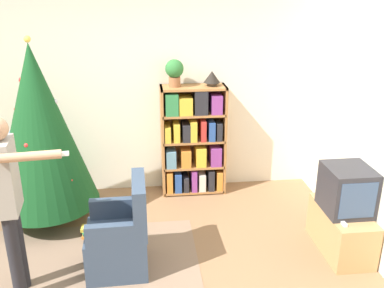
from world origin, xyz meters
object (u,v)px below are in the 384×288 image
(standing_person, at_px, (8,195))
(potted_plant, at_px, (174,71))
(christmas_tree, at_px, (39,128))
(table_lamp, at_px, (212,77))
(armchair, at_px, (121,238))
(bookshelf, at_px, (193,140))
(television, at_px, (347,190))

(standing_person, relative_size, potted_plant, 4.96)
(christmas_tree, height_order, table_lamp, christmas_tree)
(standing_person, height_order, potted_plant, potted_plant)
(standing_person, height_order, table_lamp, standing_person)
(armchair, distance_m, standing_person, 1.10)
(bookshelf, xyz_separation_m, standing_person, (-1.72, -1.80, 0.26))
(armchair, xyz_separation_m, potted_plant, (0.64, 1.55, 1.27))
(television, height_order, potted_plant, potted_plant)
(television, relative_size, standing_person, 0.29)
(armchair, bearing_deg, christmas_tree, -140.82)
(bookshelf, bearing_deg, television, -48.10)
(table_lamp, bearing_deg, bookshelf, -178.33)
(standing_person, xyz_separation_m, table_lamp, (1.95, 1.81, 0.54))
(armchair, xyz_separation_m, standing_person, (-0.86, -0.26, 0.64))
(armchair, distance_m, table_lamp, 2.23)
(christmas_tree, height_order, potted_plant, christmas_tree)
(christmas_tree, xyz_separation_m, potted_plant, (1.51, 0.53, 0.48))
(armchair, height_order, potted_plant, potted_plant)
(standing_person, bearing_deg, potted_plant, 134.58)
(christmas_tree, relative_size, armchair, 2.27)
(potted_plant, bearing_deg, bookshelf, -1.69)
(bookshelf, xyz_separation_m, armchair, (-0.86, -1.54, -0.39))
(bookshelf, distance_m, standing_person, 2.51)
(table_lamp, bearing_deg, potted_plant, 180.00)
(armchair, bearing_deg, table_lamp, 143.49)
(television, relative_size, table_lamp, 2.36)
(television, xyz_separation_m, armchair, (-2.20, -0.05, -0.36))
(christmas_tree, height_order, standing_person, christmas_tree)
(television, distance_m, christmas_tree, 3.25)
(television, relative_size, armchair, 0.51)
(armchair, relative_size, potted_plant, 2.80)
(television, bearing_deg, armchair, -178.78)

